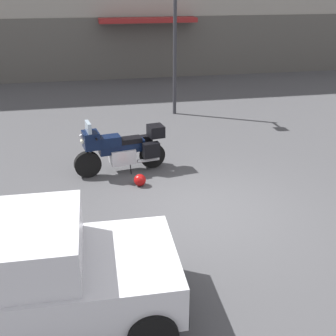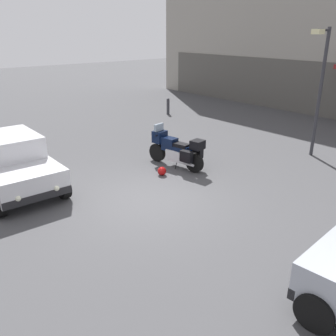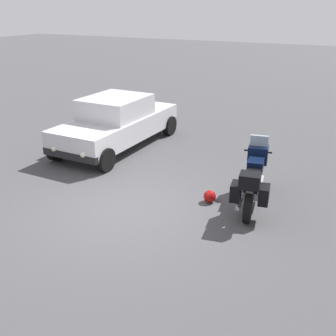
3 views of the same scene
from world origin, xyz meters
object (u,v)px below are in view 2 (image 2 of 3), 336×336
(helmet, at_px, (162,171))
(streetlamp_curbside, at_px, (320,80))
(bollard_curbside, at_px, (168,106))
(motorcycle, at_px, (176,149))
(car_sedan_far, at_px, (9,160))

(helmet, xyz_separation_m, streetlamp_curbside, (1.98, 5.37, 2.59))
(bollard_curbside, bearing_deg, motorcycle, -38.12)
(streetlamp_curbside, bearing_deg, helmet, -110.29)
(car_sedan_far, distance_m, streetlamp_curbside, 10.38)
(motorcycle, relative_size, helmet, 8.04)
(car_sedan_far, bearing_deg, motorcycle, 68.93)
(helmet, relative_size, streetlamp_curbside, 0.06)
(motorcycle, height_order, streetlamp_curbside, streetlamp_curbside)
(helmet, distance_m, bollard_curbside, 8.95)
(helmet, bearing_deg, car_sedan_far, -119.99)
(helmet, relative_size, bollard_curbside, 0.32)
(motorcycle, distance_m, streetlamp_curbside, 5.47)
(motorcycle, xyz_separation_m, car_sedan_far, (-1.96, -4.78, 0.16))
(car_sedan_far, relative_size, streetlamp_curbside, 1.04)
(car_sedan_far, xyz_separation_m, bollard_curbside, (-4.47, 9.82, -0.32))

